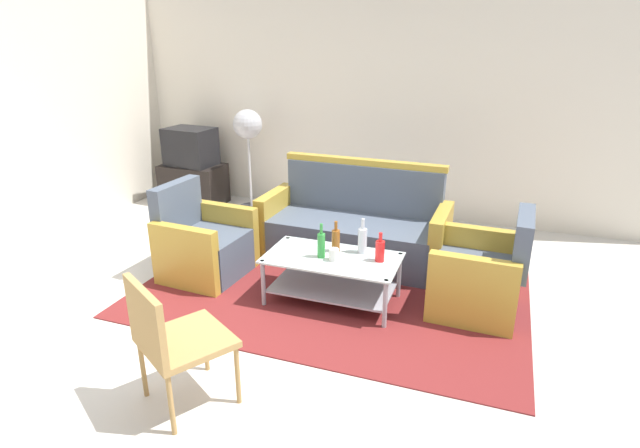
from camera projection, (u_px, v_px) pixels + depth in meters
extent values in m
plane|color=beige|center=(285.00, 335.00, 3.82)|extent=(14.00, 14.00, 0.00)
cube|color=silver|center=(386.00, 99.00, 6.03)|extent=(6.52, 0.12, 2.80)
cube|color=maroon|center=(332.00, 290.00, 4.49)|extent=(3.28, 2.20, 0.01)
cube|color=#4C5666|center=(353.00, 241.00, 4.99)|extent=(1.62, 0.74, 0.42)
cube|color=#4C5666|center=(363.00, 188.00, 5.12)|extent=(1.60, 0.18, 0.48)
cube|color=#B79333|center=(440.00, 243.00, 4.67)|extent=(0.14, 0.70, 0.62)
cube|color=#B79333|center=(275.00, 221.00, 5.25)|extent=(0.14, 0.70, 0.62)
cube|color=#B79333|center=(364.00, 162.00, 5.02)|extent=(1.64, 0.14, 0.06)
cube|color=#4C5666|center=(208.00, 254.00, 4.72)|extent=(0.70, 0.64, 0.40)
cube|color=#4C5666|center=(177.00, 206.00, 4.69)|extent=(0.16, 0.61, 0.45)
cube|color=#B79333|center=(227.00, 233.00, 4.97)|extent=(0.67, 0.14, 0.58)
cube|color=#B79333|center=(185.00, 258.00, 4.41)|extent=(0.67, 0.14, 0.58)
cube|color=#4C5666|center=(475.00, 285.00, 4.13)|extent=(0.68, 0.63, 0.40)
cube|color=#4C5666|center=(523.00, 242.00, 3.87)|extent=(0.14, 0.60, 0.45)
cube|color=#B79333|center=(471.00, 293.00, 3.81)|extent=(0.66, 0.13, 0.58)
cube|color=#B79333|center=(480.00, 260.00, 4.38)|extent=(0.66, 0.13, 0.58)
cube|color=silver|center=(332.00, 258.00, 4.17)|extent=(1.10, 0.60, 0.02)
cube|color=#9E9EA5|center=(332.00, 287.00, 4.26)|extent=(1.00, 0.52, 0.02)
cylinder|color=#9E9EA5|center=(288.00, 258.00, 4.63)|extent=(0.04, 0.04, 0.40)
cylinder|color=#9E9EA5|center=(399.00, 275.00, 4.30)|extent=(0.04, 0.04, 0.40)
cylinder|color=#9E9EA5|center=(263.00, 283.00, 4.17)|extent=(0.04, 0.04, 0.40)
cylinder|color=#9E9EA5|center=(385.00, 304.00, 3.84)|extent=(0.04, 0.04, 0.40)
cylinder|color=silver|center=(362.00, 241.00, 4.22)|extent=(0.07, 0.07, 0.21)
cylinder|color=silver|center=(363.00, 224.00, 4.16)|extent=(0.03, 0.03, 0.09)
cylinder|color=brown|center=(336.00, 241.00, 4.24)|extent=(0.07, 0.07, 0.19)
cylinder|color=brown|center=(336.00, 226.00, 4.20)|extent=(0.03, 0.03, 0.08)
cylinder|color=red|center=(380.00, 251.00, 4.06)|extent=(0.08, 0.08, 0.17)
cylinder|color=red|center=(381.00, 237.00, 4.02)|extent=(0.03, 0.03, 0.07)
cylinder|color=#2D8C38|center=(321.00, 246.00, 4.13)|extent=(0.06, 0.06, 0.20)
cylinder|color=#2D8C38|center=(321.00, 229.00, 4.08)|extent=(0.02, 0.02, 0.09)
cylinder|color=silver|center=(334.00, 255.00, 4.09)|extent=(0.08, 0.08, 0.10)
cube|color=black|center=(194.00, 184.00, 6.75)|extent=(0.80, 0.50, 0.52)
cube|color=black|center=(191.00, 147.00, 6.58)|extent=(0.64, 0.49, 0.48)
cube|color=black|center=(201.00, 144.00, 6.77)|extent=(0.51, 0.06, 0.36)
cylinder|color=#2D2D33|center=(252.00, 207.00, 6.62)|extent=(0.32, 0.32, 0.03)
cylinder|color=#B2B2B7|center=(250.00, 170.00, 6.45)|extent=(0.03, 0.03, 0.95)
sphere|color=#B2B2B7|center=(248.00, 124.00, 6.24)|extent=(0.36, 0.36, 0.36)
cube|color=#AD844C|center=(186.00, 341.00, 3.01)|extent=(0.66, 0.66, 0.04)
cube|color=#AD844C|center=(146.00, 320.00, 2.80)|extent=(0.43, 0.28, 0.40)
cylinder|color=#AD844C|center=(205.00, 343.00, 3.36)|extent=(0.03, 0.03, 0.42)
cylinder|color=#AD844C|center=(237.00, 374.00, 3.05)|extent=(0.03, 0.03, 0.42)
cylinder|color=#AD844C|center=(143.00, 367.00, 3.11)|extent=(0.03, 0.03, 0.42)
cylinder|color=#AD844C|center=(171.00, 403.00, 2.81)|extent=(0.03, 0.03, 0.42)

